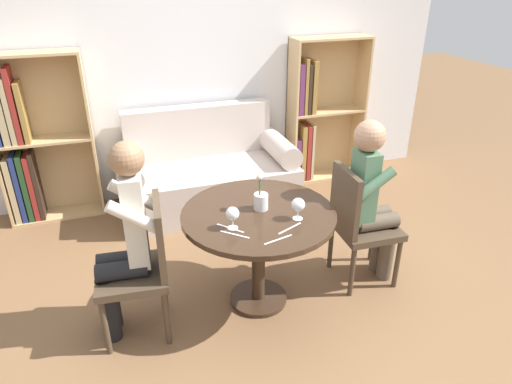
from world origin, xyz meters
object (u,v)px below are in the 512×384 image
couch (206,175)px  bookshelf_left (31,144)px  bookshelf_right (315,115)px  person_left (124,240)px  chair_left (143,264)px  person_right (372,198)px  chair_right (358,221)px  flower_vase (261,197)px  wine_glass_left (232,214)px  wine_glass_right (298,205)px

couch → bookshelf_left: 1.57m
bookshelf_right → person_left: bookshelf_right is taller
chair_left → person_left: 0.20m
bookshelf_right → person_right: 1.85m
chair_right → flower_vase: size_ratio=3.48×
person_left → flower_vase: 0.87m
chair_left → person_left: bearing=-93.8°
bookshelf_right → wine_glass_left: 2.44m
person_right → flower_vase: (-0.81, 0.03, 0.12)m
chair_right → wine_glass_left: (-0.96, -0.15, 0.31)m
couch → chair_right: (0.75, -1.52, 0.18)m
flower_vase → bookshelf_left: bearing=130.8°
person_right → bookshelf_right: bearing=-10.4°
bookshelf_right → wine_glass_right: 2.23m
person_right → wine_glass_right: (-0.64, -0.16, 0.14)m
flower_vase → wine_glass_left: bearing=-144.1°
couch → bookshelf_right: bookshelf_right is taller
bookshelf_right → chair_right: 1.88m
person_left → wine_glass_right: size_ratio=9.01×
person_right → chair_left: bearing=93.7°
chair_left → wine_glass_right: (0.95, -0.14, 0.31)m
flower_vase → wine_glass_right: bearing=-47.9°
bookshelf_left → chair_right: size_ratio=1.66×
wine_glass_right → flower_vase: size_ratio=0.55×
bookshelf_left → wine_glass_left: size_ratio=10.58×
couch → flower_vase: (0.03, -1.49, 0.48)m
chair_right → wine_glass_right: (-0.55, -0.17, 0.31)m
person_right → wine_glass_right: size_ratio=8.70×
chair_right → person_left: 1.60m
couch → person_left: (-0.84, -1.54, 0.36)m
person_left → wine_glass_left: (0.63, -0.13, 0.13)m
bookshelf_right → flower_vase: bookshelf_right is taller
couch → wine_glass_right: bearing=-83.2°
bookshelf_right → wine_glass_right: (-1.06, -1.96, 0.10)m
chair_left → wine_glass_left: size_ratio=6.37×
chair_right → chair_left: bearing=94.0°
person_left → flower_vase: bearing=98.5°
wine_glass_left → chair_left: bearing=167.9°
wine_glass_right → bookshelf_left: bearing=130.9°
flower_vase → chair_left: bearing=-175.8°
chair_left → wine_glass_right: chair_left is taller
couch → chair_right: size_ratio=1.83×
couch → flower_vase: bearing=-89.0°
bookshelf_right → person_left: bearing=-139.3°
bookshelf_left → chair_right: (2.24, -1.79, -0.22)m
bookshelf_right → person_left: (-2.10, -1.81, -0.03)m
bookshelf_left → wine_glass_left: bookshelf_left is taller
bookshelf_left → chair_left: (0.74, -1.82, -0.22)m
bookshelf_right → flower_vase: (-1.23, -1.77, 0.09)m
chair_left → person_right: (1.59, 0.02, 0.17)m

